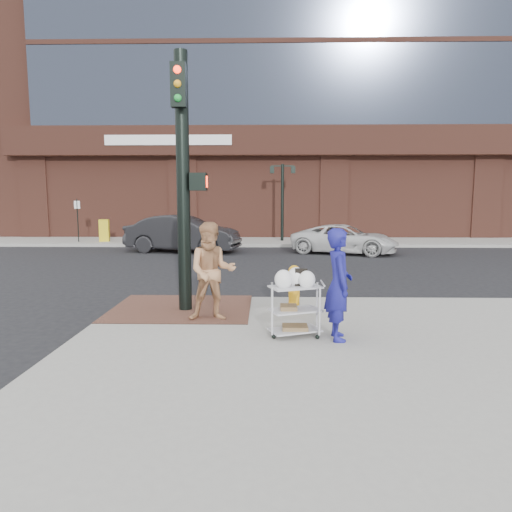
{
  "coord_description": "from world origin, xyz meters",
  "views": [
    {
      "loc": [
        1.11,
        -8.17,
        2.38
      ],
      "look_at": [
        0.92,
        0.74,
        1.25
      ],
      "focal_mm": 32.0,
      "sensor_mm": 36.0,
      "label": 1
    }
  ],
  "objects_px": {
    "traffic_signal_pole": "(184,175)",
    "woman_blue": "(339,284)",
    "minivan_white": "(345,239)",
    "sedan_dark": "(183,234)",
    "utility_cart": "(295,305)",
    "pedestrian_tan": "(212,272)",
    "fire_hydrant": "(294,288)",
    "lamp_post": "(282,194)"
  },
  "relations": [
    {
      "from": "traffic_signal_pole",
      "to": "woman_blue",
      "type": "relative_size",
      "value": 2.82
    },
    {
      "from": "traffic_signal_pole",
      "to": "minivan_white",
      "type": "distance_m",
      "value": 12.07
    },
    {
      "from": "traffic_signal_pole",
      "to": "minivan_white",
      "type": "bearing_deg",
      "value": 65.01
    },
    {
      "from": "sedan_dark",
      "to": "minivan_white",
      "type": "height_order",
      "value": "sedan_dark"
    },
    {
      "from": "utility_cart",
      "to": "pedestrian_tan",
      "type": "bearing_deg",
      "value": 146.54
    },
    {
      "from": "utility_cart",
      "to": "fire_hydrant",
      "type": "xyz_separation_m",
      "value": [
        0.08,
        1.62,
        -0.03
      ]
    },
    {
      "from": "traffic_signal_pole",
      "to": "fire_hydrant",
      "type": "distance_m",
      "value": 3.09
    },
    {
      "from": "utility_cart",
      "to": "woman_blue",
      "type": "bearing_deg",
      "value": -12.7
    },
    {
      "from": "sedan_dark",
      "to": "utility_cart",
      "type": "distance_m",
      "value": 13.53
    },
    {
      "from": "woman_blue",
      "to": "utility_cart",
      "type": "distance_m",
      "value": 0.78
    },
    {
      "from": "lamp_post",
      "to": "woman_blue",
      "type": "height_order",
      "value": "lamp_post"
    },
    {
      "from": "lamp_post",
      "to": "sedan_dark",
      "type": "bearing_deg",
      "value": -138.26
    },
    {
      "from": "woman_blue",
      "to": "pedestrian_tan",
      "type": "height_order",
      "value": "pedestrian_tan"
    },
    {
      "from": "traffic_signal_pole",
      "to": "sedan_dark",
      "type": "relative_size",
      "value": 1.0
    },
    {
      "from": "fire_hydrant",
      "to": "sedan_dark",
      "type": "bearing_deg",
      "value": 110.58
    },
    {
      "from": "sedan_dark",
      "to": "minivan_white",
      "type": "distance_m",
      "value": 7.1
    },
    {
      "from": "lamp_post",
      "to": "utility_cart",
      "type": "bearing_deg",
      "value": -91.37
    },
    {
      "from": "lamp_post",
      "to": "utility_cart",
      "type": "height_order",
      "value": "lamp_post"
    },
    {
      "from": "traffic_signal_pole",
      "to": "pedestrian_tan",
      "type": "distance_m",
      "value": 2.02
    },
    {
      "from": "utility_cart",
      "to": "fire_hydrant",
      "type": "distance_m",
      "value": 1.62
    },
    {
      "from": "woman_blue",
      "to": "utility_cart",
      "type": "bearing_deg",
      "value": 76.53
    },
    {
      "from": "utility_cart",
      "to": "sedan_dark",
      "type": "bearing_deg",
      "value": 107.83
    },
    {
      "from": "minivan_white",
      "to": "utility_cart",
      "type": "xyz_separation_m",
      "value": [
        -2.94,
        -12.46,
        0.03
      ]
    },
    {
      "from": "woman_blue",
      "to": "pedestrian_tan",
      "type": "relative_size",
      "value": 0.98
    },
    {
      "from": "sedan_dark",
      "to": "utility_cart",
      "type": "xyz_separation_m",
      "value": [
        4.14,
        -12.87,
        -0.17
      ]
    },
    {
      "from": "sedan_dark",
      "to": "lamp_post",
      "type": "bearing_deg",
      "value": -37.76
    },
    {
      "from": "lamp_post",
      "to": "pedestrian_tan",
      "type": "relative_size",
      "value": 2.22
    },
    {
      "from": "sedan_dark",
      "to": "fire_hydrant",
      "type": "relative_size",
      "value": 5.38
    },
    {
      "from": "sedan_dark",
      "to": "fire_hydrant",
      "type": "distance_m",
      "value": 12.02
    },
    {
      "from": "woman_blue",
      "to": "fire_hydrant",
      "type": "height_order",
      "value": "woman_blue"
    },
    {
      "from": "minivan_white",
      "to": "utility_cart",
      "type": "height_order",
      "value": "utility_cart"
    },
    {
      "from": "woman_blue",
      "to": "sedan_dark",
      "type": "xyz_separation_m",
      "value": [
        -4.81,
        13.03,
        -0.22
      ]
    },
    {
      "from": "traffic_signal_pole",
      "to": "utility_cart",
      "type": "relative_size",
      "value": 4.48
    },
    {
      "from": "lamp_post",
      "to": "sedan_dark",
      "type": "xyz_separation_m",
      "value": [
        -4.55,
        -4.06,
        -1.8
      ]
    },
    {
      "from": "lamp_post",
      "to": "utility_cart",
      "type": "relative_size",
      "value": 3.59
    },
    {
      "from": "sedan_dark",
      "to": "fire_hydrant",
      "type": "bearing_deg",
      "value": -148.92
    },
    {
      "from": "lamp_post",
      "to": "pedestrian_tan",
      "type": "distance_m",
      "value": 16.15
    },
    {
      "from": "pedestrian_tan",
      "to": "utility_cart",
      "type": "height_order",
      "value": "pedestrian_tan"
    },
    {
      "from": "pedestrian_tan",
      "to": "minivan_white",
      "type": "height_order",
      "value": "pedestrian_tan"
    },
    {
      "from": "woman_blue",
      "to": "minivan_white",
      "type": "xyz_separation_m",
      "value": [
        2.27,
        12.61,
        -0.41
      ]
    },
    {
      "from": "fire_hydrant",
      "to": "traffic_signal_pole",
      "type": "bearing_deg",
      "value": 177.78
    },
    {
      "from": "pedestrian_tan",
      "to": "fire_hydrant",
      "type": "relative_size",
      "value": 1.95
    }
  ]
}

